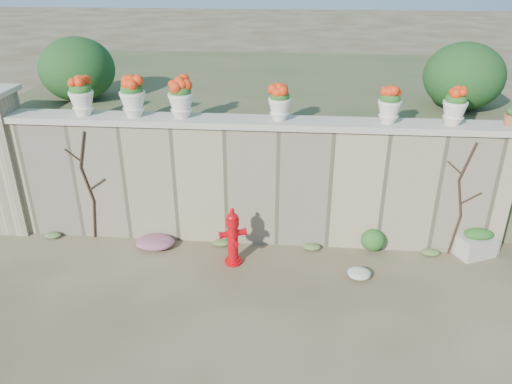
# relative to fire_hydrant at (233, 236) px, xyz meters

# --- Properties ---
(ground) EXTENTS (80.00, 80.00, 0.00)m
(ground) POSITION_rel_fire_hydrant_xyz_m (0.23, -1.00, -0.48)
(ground) COLOR #4D3B26
(ground) RESTS_ON ground
(stone_wall) EXTENTS (8.00, 0.40, 2.00)m
(stone_wall) POSITION_rel_fire_hydrant_xyz_m (0.23, 0.80, 0.52)
(stone_wall) COLOR #9A8966
(stone_wall) RESTS_ON ground
(wall_cap) EXTENTS (8.10, 0.52, 0.10)m
(wall_cap) POSITION_rel_fire_hydrant_xyz_m (0.23, 0.80, 1.57)
(wall_cap) COLOR #BEB6A1
(wall_cap) RESTS_ON stone_wall
(gate_pillar) EXTENTS (0.72, 0.72, 2.48)m
(gate_pillar) POSITION_rel_fire_hydrant_xyz_m (-3.92, 0.80, 0.78)
(gate_pillar) COLOR #9A8966
(gate_pillar) RESTS_ON ground
(raised_fill) EXTENTS (9.00, 6.00, 2.00)m
(raised_fill) POSITION_rel_fire_hydrant_xyz_m (0.23, 4.00, 0.52)
(raised_fill) COLOR #384C23
(raised_fill) RESTS_ON ground
(back_shrub_left) EXTENTS (1.30, 1.30, 1.10)m
(back_shrub_left) POSITION_rel_fire_hydrant_xyz_m (-2.97, 2.00, 2.07)
(back_shrub_left) COLOR #143814
(back_shrub_left) RESTS_ON raised_fill
(back_shrub_right) EXTENTS (1.30, 1.30, 1.10)m
(back_shrub_right) POSITION_rel_fire_hydrant_xyz_m (3.63, 2.00, 2.07)
(back_shrub_right) COLOR #143814
(back_shrub_right) RESTS_ON raised_fill
(vine_left) EXTENTS (0.60, 0.04, 1.91)m
(vine_left) POSITION_rel_fire_hydrant_xyz_m (-2.44, 0.58, 0.51)
(vine_left) COLOR black
(vine_left) RESTS_ON ground
(vine_right) EXTENTS (0.60, 0.04, 1.91)m
(vine_right) POSITION_rel_fire_hydrant_xyz_m (3.46, 0.58, 0.51)
(vine_right) COLOR black
(vine_right) RESTS_ON ground
(fire_hydrant) EXTENTS (0.41, 0.29, 0.95)m
(fire_hydrant) POSITION_rel_fire_hydrant_xyz_m (0.00, 0.00, 0.00)
(fire_hydrant) COLOR #C0070D
(fire_hydrant) RESTS_ON ground
(planter_box) EXTENTS (0.67, 0.55, 0.49)m
(planter_box) POSITION_rel_fire_hydrant_xyz_m (3.83, 0.55, -0.26)
(planter_box) COLOR #BEB6A1
(planter_box) RESTS_ON ground
(green_shrub) EXTENTS (0.52, 0.47, 0.50)m
(green_shrub) POSITION_rel_fire_hydrant_xyz_m (2.23, 0.55, -0.23)
(green_shrub) COLOR #1E5119
(green_shrub) RESTS_ON ground
(magenta_clump) EXTENTS (0.79, 0.53, 0.21)m
(magenta_clump) POSITION_rel_fire_hydrant_xyz_m (-1.29, 0.34, -0.38)
(magenta_clump) COLOR #CE298A
(magenta_clump) RESTS_ON ground
(white_flowers) EXTENTS (0.50, 0.40, 0.18)m
(white_flowers) POSITION_rel_fire_hydrant_xyz_m (1.82, -0.21, -0.39)
(white_flowers) COLOR white
(white_flowers) RESTS_ON ground
(urn_pot_0) EXTENTS (0.38, 0.38, 0.60)m
(urn_pot_0) POSITION_rel_fire_hydrant_xyz_m (-2.42, 0.80, 1.91)
(urn_pot_0) COLOR silver
(urn_pot_0) RESTS_ON wall_cap
(urn_pot_1) EXTENTS (0.39, 0.39, 0.62)m
(urn_pot_1) POSITION_rel_fire_hydrant_xyz_m (-1.61, 0.80, 1.92)
(urn_pot_1) COLOR silver
(urn_pot_1) RESTS_ON wall_cap
(urn_pot_2) EXTENTS (0.39, 0.39, 0.61)m
(urn_pot_2) POSITION_rel_fire_hydrant_xyz_m (-0.86, 0.80, 1.92)
(urn_pot_2) COLOR silver
(urn_pot_2) RESTS_ON wall_cap
(urn_pot_3) EXTENTS (0.34, 0.34, 0.53)m
(urn_pot_3) POSITION_rel_fire_hydrant_xyz_m (0.64, 0.80, 1.88)
(urn_pot_3) COLOR silver
(urn_pot_3) RESTS_ON wall_cap
(urn_pot_4) EXTENTS (0.34, 0.34, 0.54)m
(urn_pot_4) POSITION_rel_fire_hydrant_xyz_m (2.26, 0.80, 1.89)
(urn_pot_4) COLOR silver
(urn_pot_4) RESTS_ON wall_cap
(urn_pot_5) EXTENTS (0.35, 0.35, 0.55)m
(urn_pot_5) POSITION_rel_fire_hydrant_xyz_m (3.20, 0.80, 1.89)
(urn_pot_5) COLOR silver
(urn_pot_5) RESTS_ON wall_cap
(terracotta_pot) EXTENTS (0.23, 0.23, 0.28)m
(terracotta_pot) POSITION_rel_fire_hydrant_xyz_m (4.03, 0.80, 1.75)
(terracotta_pot) COLOR #AF5E35
(terracotta_pot) RESTS_ON wall_cap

